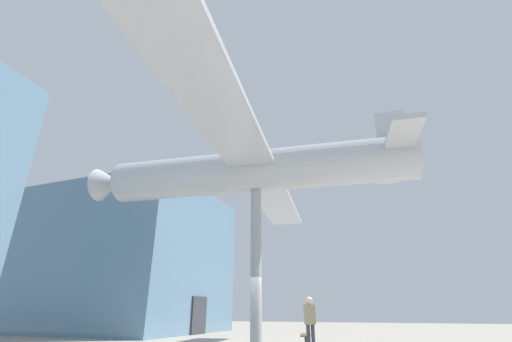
# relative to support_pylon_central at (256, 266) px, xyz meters

# --- Properties ---
(glass_pavilion_right) EXTENTS (10.87, 13.70, 10.38)m
(glass_pavilion_right) POSITION_rel_support_pylon_central_xyz_m (9.39, 14.43, 1.99)
(glass_pavilion_right) COLOR #60849E
(glass_pavilion_right) RESTS_ON ground_plane
(support_pylon_central) EXTENTS (0.41, 0.41, 5.82)m
(support_pylon_central) POSITION_rel_support_pylon_central_xyz_m (0.00, 0.00, 0.00)
(support_pylon_central) COLOR #999EA3
(support_pylon_central) RESTS_ON ground_plane
(suspended_airplane) EXTENTS (18.13, 13.91, 2.84)m
(suspended_airplane) POSITION_rel_support_pylon_central_xyz_m (-0.03, 0.22, 3.77)
(suspended_airplane) COLOR #B2B7BC
(suspended_airplane) RESTS_ON support_pylon_central
(visitor_person) EXTENTS (0.37, 0.46, 1.89)m
(visitor_person) POSITION_rel_support_pylon_central_xyz_m (1.81, -1.49, -1.79)
(visitor_person) COLOR #383842
(visitor_person) RESTS_ON ground_plane
(plaza_bench) EXTENTS (1.75, 0.75, 0.50)m
(plaza_bench) POSITION_rel_support_pylon_central_xyz_m (3.16, -0.98, -2.47)
(plaza_bench) COLOR brown
(plaza_bench) RESTS_ON ground_plane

